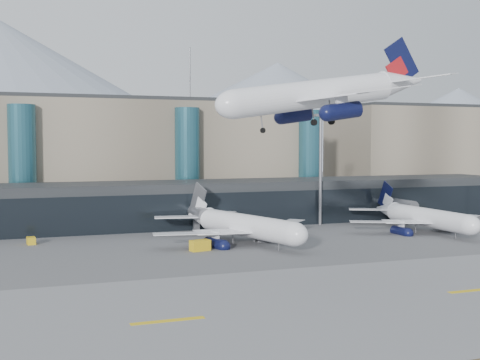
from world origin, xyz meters
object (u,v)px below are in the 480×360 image
at_px(lightmast_mid, 321,163).
at_px(jet_parked_right, 418,211).
at_px(hero_jet, 334,86).
at_px(jet_parked_mid, 235,218).
at_px(veh_g, 272,234).
at_px(veh_c, 268,236).
at_px(veh_h, 200,245).
at_px(veh_b, 31,241).

distance_m(lightmast_mid, jet_parked_right, 24.23).
distance_m(hero_jet, jet_parked_mid, 42.42).
bearing_deg(hero_jet, jet_parked_right, 38.39).
relative_size(jet_parked_right, veh_g, 13.82).
distance_m(veh_c, veh_g, 4.85).
height_order(veh_c, veh_h, veh_c).
distance_m(jet_parked_right, veh_b, 79.59).
height_order(jet_parked_right, veh_h, jet_parked_right).
relative_size(lightmast_mid, veh_b, 10.90).
distance_m(hero_jet, veh_c, 42.50).
xyz_separation_m(jet_parked_mid, veh_c, (5.82, -2.48, -3.46)).
bearing_deg(jet_parked_right, hero_jet, 131.12).
xyz_separation_m(lightmast_mid, veh_g, (-18.00, -14.22, -13.68)).
height_order(hero_jet, veh_g, hero_jet).
bearing_deg(veh_b, hero_jet, -146.27).
bearing_deg(veh_h, jet_parked_mid, 26.21).
relative_size(veh_b, veh_c, 0.59).
relative_size(lightmast_mid, hero_jet, 0.77).
distance_m(lightmast_mid, veh_b, 65.27).
height_order(veh_c, veh_g, veh_c).
xyz_separation_m(lightmast_mid, veh_c, (-20.47, -18.38, -13.31)).
distance_m(jet_parked_mid, veh_c, 7.21).
bearing_deg(veh_g, veh_h, -93.35).
distance_m(jet_parked_mid, veh_g, 9.29).
distance_m(jet_parked_mid, veh_b, 38.49).
relative_size(lightmast_mid, veh_c, 6.41).
bearing_deg(hero_jet, veh_c, 78.94).
xyz_separation_m(lightmast_mid, veh_h, (-35.50, -23.68, -13.47)).
bearing_deg(lightmast_mid, hero_jet, -115.38).
distance_m(lightmast_mid, veh_c, 30.56).
bearing_deg(jet_parked_mid, veh_b, 58.33).
xyz_separation_m(lightmast_mid, hero_jet, (-24.74, -52.16, 12.12)).
height_order(lightmast_mid, jet_parked_mid, lightmast_mid).
xyz_separation_m(jet_parked_mid, veh_h, (-9.21, -7.78, -3.62)).
bearing_deg(jet_parked_mid, veh_g, -96.23).
bearing_deg(veh_h, lightmast_mid, 19.74).
height_order(jet_parked_right, veh_b, jet_parked_right).
relative_size(lightmast_mid, jet_parked_mid, 0.68).
relative_size(veh_c, veh_h, 1.16).
bearing_deg(veh_g, hero_jet, -41.82).
height_order(lightmast_mid, jet_parked_right, lightmast_mid).
bearing_deg(veh_c, hero_jet, -76.94).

